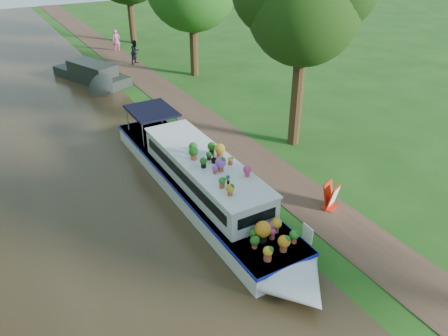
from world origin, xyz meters
TOP-DOWN VIEW (x-y plane):
  - ground at (0.00, 0.00)m, footprint 100.00×100.00m
  - canal_water at (-6.00, 0.00)m, footprint 10.00×100.00m
  - towpath at (1.20, 0.00)m, footprint 2.20×100.00m
  - plant_boat at (-2.25, 0.64)m, footprint 2.29×13.52m
  - second_boat at (-2.08, 16.94)m, footprint 3.97×7.28m
  - sandwich_board at (1.57, -2.11)m, footprint 0.69×0.71m
  - pedestrian_pink at (1.83, 23.93)m, footprint 0.68×0.51m
  - pedestrian_dark at (1.90, 19.60)m, footprint 1.06×1.00m
  - verge_plant at (-0.29, 0.24)m, footprint 0.44×0.39m

SIDE VIEW (x-z plane):
  - ground at x=0.00m, z-range 0.00..0.00m
  - canal_water at x=-6.00m, z-range 0.00..0.02m
  - towpath at x=1.20m, z-range 0.00..0.03m
  - verge_plant at x=-0.29m, z-range 0.00..0.46m
  - sandwich_board at x=1.57m, z-range -0.02..1.00m
  - second_boat at x=-2.08m, z-range -0.12..1.20m
  - plant_boat at x=-2.25m, z-range -0.27..1.98m
  - pedestrian_pink at x=1.83m, z-range 0.03..1.73m
  - pedestrian_dark at x=1.90m, z-range 0.03..1.76m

